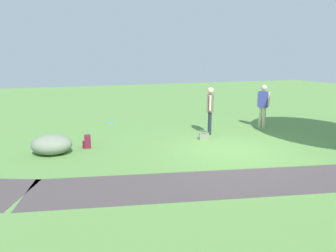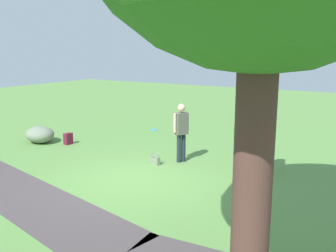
{
  "view_description": "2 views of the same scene",
  "coord_description": "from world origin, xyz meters",
  "px_view_note": "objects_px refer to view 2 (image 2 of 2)",
  "views": [
    {
      "loc": [
        4.97,
        7.88,
        2.83
      ],
      "look_at": [
        1.82,
        -0.91,
        0.73
      ],
      "focal_mm": 32.69,
      "sensor_mm": 36.0,
      "label": 1
    },
    {
      "loc": [
        -5.6,
        7.4,
        3.35
      ],
      "look_at": [
        -0.33,
        -1.23,
        1.26
      ],
      "focal_mm": 40.23,
      "sensor_mm": 36.0,
      "label": 2
    }
  ],
  "objects_px": {
    "handbag_on_grass": "(155,160)",
    "frisbee_on_grass": "(154,130)",
    "lawn_boulder": "(40,134)",
    "woman_with_handbag": "(181,128)",
    "man_near_boulder": "(268,137)",
    "backpack_by_boulder": "(68,139)"
  },
  "relations": [
    {
      "from": "handbag_on_grass",
      "to": "lawn_boulder",
      "type": "bearing_deg",
      "value": -0.37
    },
    {
      "from": "woman_with_handbag",
      "to": "man_near_boulder",
      "type": "height_order",
      "value": "woman_with_handbag"
    },
    {
      "from": "lawn_boulder",
      "to": "backpack_by_boulder",
      "type": "relative_size",
      "value": 3.6
    },
    {
      "from": "frisbee_on_grass",
      "to": "lawn_boulder",
      "type": "bearing_deg",
      "value": 59.0
    },
    {
      "from": "lawn_boulder",
      "to": "handbag_on_grass",
      "type": "relative_size",
      "value": 4.22
    },
    {
      "from": "backpack_by_boulder",
      "to": "frisbee_on_grass",
      "type": "relative_size",
      "value": 1.49
    },
    {
      "from": "man_near_boulder",
      "to": "backpack_by_boulder",
      "type": "height_order",
      "value": "man_near_boulder"
    },
    {
      "from": "lawn_boulder",
      "to": "woman_with_handbag",
      "type": "distance_m",
      "value": 5.63
    },
    {
      "from": "handbag_on_grass",
      "to": "backpack_by_boulder",
      "type": "distance_m",
      "value": 3.98
    },
    {
      "from": "handbag_on_grass",
      "to": "frisbee_on_grass",
      "type": "xyz_separation_m",
      "value": [
        2.66,
        -3.96,
        -0.13
      ]
    },
    {
      "from": "woman_with_handbag",
      "to": "man_near_boulder",
      "type": "distance_m",
      "value": 2.53
    },
    {
      "from": "handbag_on_grass",
      "to": "frisbee_on_grass",
      "type": "relative_size",
      "value": 1.27
    },
    {
      "from": "lawn_boulder",
      "to": "frisbee_on_grass",
      "type": "distance_m",
      "value": 4.59
    },
    {
      "from": "backpack_by_boulder",
      "to": "man_near_boulder",
      "type": "bearing_deg",
      "value": -175.96
    },
    {
      "from": "lawn_boulder",
      "to": "frisbee_on_grass",
      "type": "bearing_deg",
      "value": -121.0
    },
    {
      "from": "frisbee_on_grass",
      "to": "backpack_by_boulder",
      "type": "bearing_deg",
      "value": 70.06
    },
    {
      "from": "woman_with_handbag",
      "to": "handbag_on_grass",
      "type": "bearing_deg",
      "value": 49.55
    },
    {
      "from": "man_near_boulder",
      "to": "frisbee_on_grass",
      "type": "height_order",
      "value": "man_near_boulder"
    },
    {
      "from": "frisbee_on_grass",
      "to": "man_near_boulder",
      "type": "bearing_deg",
      "value": 151.53
    },
    {
      "from": "woman_with_handbag",
      "to": "lawn_boulder",
      "type": "bearing_deg",
      "value": 6.02
    },
    {
      "from": "handbag_on_grass",
      "to": "frisbee_on_grass",
      "type": "distance_m",
      "value": 4.77
    },
    {
      "from": "handbag_on_grass",
      "to": "backpack_by_boulder",
      "type": "bearing_deg",
      "value": -5.35
    }
  ]
}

